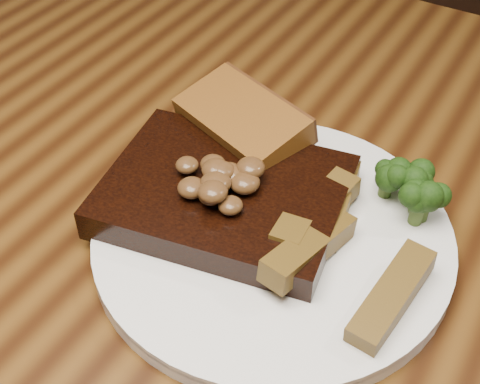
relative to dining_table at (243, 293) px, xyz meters
The scene contains 9 objects.
dining_table is the anchor object (origin of this frame).
chair_far 0.75m from the dining_table, 91.52° to the left, with size 0.46×0.46×0.87m.
plate 0.10m from the dining_table, 13.18° to the right, with size 0.28×0.28×0.01m, color white.
steak 0.12m from the dining_table, 168.70° to the right, with size 0.19×0.14×0.03m, color black.
steak_bone 0.13m from the dining_table, 102.96° to the right, with size 0.15×0.01×0.02m, color beige.
mushroom_pile 0.15m from the dining_table, 152.86° to the right, with size 0.07×0.07×0.03m, color #523219, non-canonical shape.
garlic_bread 0.14m from the dining_table, 121.06° to the left, with size 0.12×0.06×0.03m, color brown.
potato_wedges 0.15m from the dining_table, ahead, with size 0.12×0.12×0.02m, color brown, non-canonical shape.
broccoli_cluster 0.17m from the dining_table, 31.59° to the left, with size 0.06×0.06×0.04m, color #1E3E0E, non-canonical shape.
Camera 1 is at (0.19, -0.33, 1.15)m, focal length 50.00 mm.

